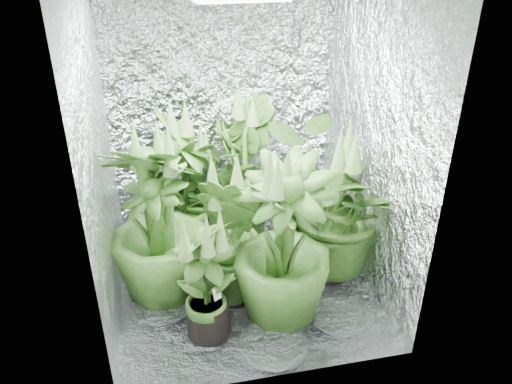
{
  "coord_description": "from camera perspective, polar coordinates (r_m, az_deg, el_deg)",
  "views": [
    {
      "loc": [
        -0.48,
        -2.6,
        2.11
      ],
      "look_at": [
        0.08,
        0.0,
        0.68
      ],
      "focal_mm": 35.0,
      "sensor_mm": 36.0,
      "label": 1
    }
  ],
  "objects": [
    {
      "name": "plant_a",
      "position": [
        3.68,
        -5.25,
        0.59
      ],
      "size": [
        0.92,
        0.92,
        0.88
      ],
      "rotation": [
        0.0,
        0.0,
        5.9
      ],
      "color": "black",
      "rests_on": "ground"
    },
    {
      "name": "plant_f",
      "position": [
        2.81,
        -5.73,
        -10.05
      ],
      "size": [
        0.56,
        0.56,
        0.84
      ],
      "rotation": [
        0.0,
        0.0,
        3.89
      ],
      "color": "black",
      "rests_on": "ground"
    },
    {
      "name": "plant_c",
      "position": [
        3.65,
        -1.62,
        2.59
      ],
      "size": [
        0.59,
        0.59,
        1.14
      ],
      "rotation": [
        0.0,
        0.0,
        1.6
      ],
      "color": "black",
      "rests_on": "ground"
    },
    {
      "name": "plant_b",
      "position": [
        3.48,
        -8.06,
        0.65
      ],
      "size": [
        0.7,
        0.7,
        1.13
      ],
      "rotation": [
        0.0,
        0.0,
        1.18
      ],
      "color": "black",
      "rests_on": "ground"
    },
    {
      "name": "walls",
      "position": [
        2.87,
        -1.56,
        5.49
      ],
      "size": [
        1.62,
        1.62,
        2.0
      ],
      "color": "white",
      "rests_on": "ground"
    },
    {
      "name": "circulation_fan",
      "position": [
        3.8,
        5.94,
        -2.74
      ],
      "size": [
        0.19,
        0.33,
        0.39
      ],
      "rotation": [
        0.0,
        0.0,
        0.23
      ],
      "color": "black",
      "rests_on": "ground"
    },
    {
      "name": "plant_h",
      "position": [
        2.82,
        3.05,
        -6.14
      ],
      "size": [
        0.79,
        0.79,
        1.12
      ],
      "rotation": [
        0.0,
        0.0,
        5.69
      ],
      "color": "black",
      "rests_on": "ground"
    },
    {
      "name": "plant_g",
      "position": [
        3.03,
        -2.7,
        -5.27
      ],
      "size": [
        0.63,
        0.63,
        0.96
      ],
      "rotation": [
        0.0,
        0.0,
        5.14
      ],
      "color": "black",
      "rests_on": "ground"
    },
    {
      "name": "plant_d",
      "position": [
        3.03,
        -11.17,
        -3.67
      ],
      "size": [
        0.76,
        0.76,
        1.16
      ],
      "rotation": [
        0.0,
        0.0,
        2.79
      ],
      "color": "black",
      "rests_on": "ground"
    },
    {
      "name": "plant_label",
      "position": [
        2.84,
        -4.49,
        -11.48
      ],
      "size": [
        0.05,
        0.04,
        0.08
      ],
      "primitive_type": "cube",
      "rotation": [
        -0.21,
        0.0,
        0.51
      ],
      "color": "white",
      "rests_on": "plant_f"
    },
    {
      "name": "ground",
      "position": [
        3.38,
        -1.34,
        -10.33
      ],
      "size": [
        1.6,
        1.6,
        0.0
      ],
      "primitive_type": "plane",
      "color": "white",
      "rests_on": "ground"
    },
    {
      "name": "plant_e",
      "position": [
        3.23,
        8.8,
        -1.77
      ],
      "size": [
        0.92,
        0.92,
        1.08
      ],
      "rotation": [
        0.0,
        0.0,
        3.19
      ],
      "color": "black",
      "rests_on": "ground"
    }
  ]
}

